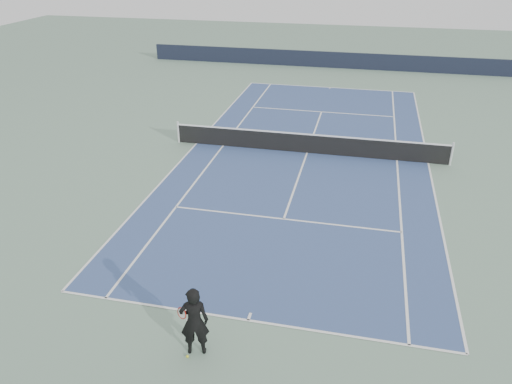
# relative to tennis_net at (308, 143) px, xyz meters

# --- Properties ---
(ground) EXTENTS (80.00, 80.00, 0.00)m
(ground) POSITION_rel_tennis_net_xyz_m (0.00, 0.00, -0.50)
(ground) COLOR slate
(court_surface) EXTENTS (10.97, 23.77, 0.01)m
(court_surface) POSITION_rel_tennis_net_xyz_m (0.00, 0.00, -0.50)
(court_surface) COLOR #33497A
(court_surface) RESTS_ON ground
(tennis_net) EXTENTS (12.90, 0.10, 1.07)m
(tennis_net) POSITION_rel_tennis_net_xyz_m (0.00, 0.00, 0.00)
(tennis_net) COLOR silver
(tennis_net) RESTS_ON ground
(windscreen_far) EXTENTS (30.00, 0.25, 1.20)m
(windscreen_far) POSITION_rel_tennis_net_xyz_m (0.00, 17.88, 0.10)
(windscreen_far) COLOR black
(windscreen_far) RESTS_ON ground
(tennis_player) EXTENTS (0.86, 0.69, 1.90)m
(tennis_player) POSITION_rel_tennis_net_xyz_m (-0.98, -13.23, 0.44)
(tennis_player) COLOR black
(tennis_player) RESTS_ON ground
(tennis_ball) EXTENTS (0.07, 0.07, 0.07)m
(tennis_ball) POSITION_rel_tennis_net_xyz_m (-1.12, -13.47, -0.47)
(tennis_ball) COLOR yellow
(tennis_ball) RESTS_ON ground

